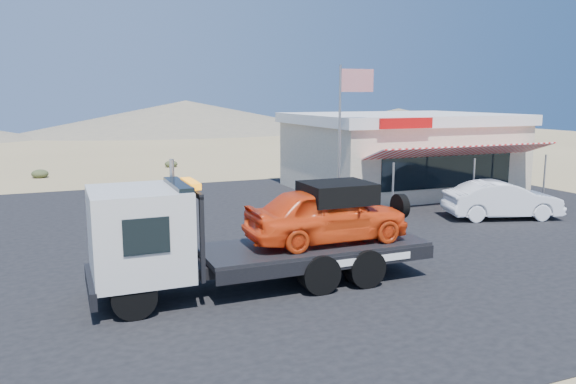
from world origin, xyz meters
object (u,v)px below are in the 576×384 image
object	(u,v)px
tow_truck	(256,229)
white_sedan	(502,200)
jerky_store	(399,151)
flagpole	(345,123)

from	to	relation	value
tow_truck	white_sedan	size ratio (longest dim) A/B	1.89
tow_truck	jerky_store	world-z (taller)	jerky_store
tow_truck	flagpole	size ratio (longest dim) A/B	1.41
jerky_store	tow_truck	bearing A→B (deg)	-135.70
tow_truck	flagpole	world-z (taller)	flagpole
jerky_store	flagpole	xyz separation A→B (m)	(-5.57, -4.47, 1.77)
white_sedan	flagpole	distance (m)	6.94
white_sedan	flagpole	size ratio (longest dim) A/B	0.75
tow_truck	jerky_store	size ratio (longest dim) A/B	0.81
jerky_store	flagpole	size ratio (longest dim) A/B	1.73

